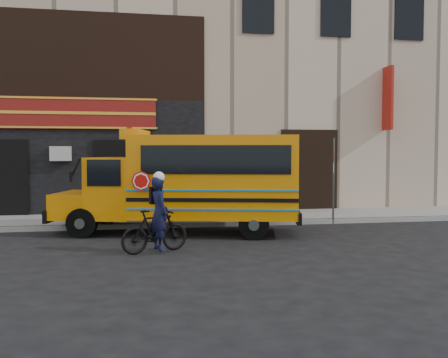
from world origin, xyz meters
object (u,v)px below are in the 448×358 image
at_px(bicycle, 155,231).
at_px(cyclist, 159,215).
at_px(sign_pole, 334,176).
at_px(school_bus, 191,180).

xyz_separation_m(bicycle, cyclist, (0.10, 0.03, 0.35)).
distance_m(sign_pole, bicycle, 6.93).
bearing_deg(bicycle, school_bus, -46.35).
bearing_deg(cyclist, school_bus, -42.05).
height_order(school_bus, cyclist, school_bus).
height_order(school_bus, sign_pole, school_bus).
bearing_deg(cyclist, sign_pole, -77.90).
bearing_deg(bicycle, cyclist, -97.76).
distance_m(school_bus, cyclist, 2.83).
xyz_separation_m(school_bus, bicycle, (-1.12, -2.58, -1.02)).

